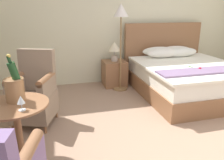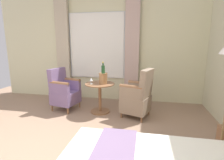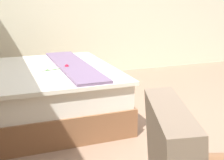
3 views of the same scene
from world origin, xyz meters
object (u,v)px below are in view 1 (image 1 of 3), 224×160
Objects in this scene: bedside_lamp at (114,48)px; champagne_bucket at (15,87)px; floor_lamp_brass at (121,21)px; side_table_round at (18,129)px; bed at (184,75)px; nightstand at (114,73)px; wine_glass_near_edge at (21,100)px; armchair_by_window at (35,94)px.

champagne_bucket is at bearing -127.75° from bedside_lamp.
floor_lamp_brass is 2.48× the size of side_table_round.
side_table_round is at bearing -131.55° from floor_lamp_brass.
bedside_lamp is 0.59× the size of side_table_round.
bed reaches higher than bedside_lamp.
nightstand is 0.54m from bedside_lamp.
champagne_bucket is 3.38× the size of wine_glass_near_edge.
floor_lamp_brass is (0.05, -0.28, 0.55)m from bedside_lamp.
champagne_bucket reaches higher than wine_glass_near_edge.
floor_lamp_brass is 2.64m from wine_glass_near_edge.
champagne_bucket is (0.01, 0.08, 0.44)m from side_table_round.
bed is at bearing -23.04° from floor_lamp_brass.
bedside_lamp is (-1.19, 0.77, 0.45)m from bed.
bed reaches higher than side_table_round.
wine_glass_near_edge is (0.09, -0.17, 0.38)m from side_table_round.
bedside_lamp is 0.24× the size of floor_lamp_brass.
bed is 2.75m from armchair_by_window.
champagne_bucket is (-1.65, -1.79, -0.52)m from floor_lamp_brass.
nightstand is 1.09× the size of champagne_bucket.
nightstand is 0.79× the size of side_table_round.
bedside_lamp is 0.38× the size of armchair_by_window.
champagne_bucket is at bearing -132.71° from floor_lamp_brass.
floor_lamp_brass is 3.42× the size of champagne_bucket.
champagne_bucket is at bearing 108.10° from wine_glass_near_edge.
bed is at bearing 25.02° from champagne_bucket.
bedside_lamp is 2.72m from side_table_round.
floor_lamp_brass is at bearing 52.44° from wine_glass_near_edge.
armchair_by_window is (-1.51, -1.30, -0.36)m from bedside_lamp.
champagne_bucket reaches higher than side_table_round.
wine_glass_near_edge is (0.08, -0.25, -0.05)m from champagne_bucket.
bed is 5.25× the size of bedside_lamp.
side_table_round is 1.38× the size of champagne_bucket.
bed reaches higher than nightstand.
side_table_round is 4.66× the size of wine_glass_near_edge.
floor_lamp_brass is at bearing 33.29° from armchair_by_window.
bed is 3.15m from wine_glass_near_edge.
bed is 3.12m from champagne_bucket.
nightstand is at bearing 147.19° from bed.
bed reaches higher than champagne_bucket.
nightstand is (-1.19, 0.77, -0.09)m from bed.
side_table_round reaches higher than nightstand.
wine_glass_near_edge is at bearing -71.90° from champagne_bucket.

